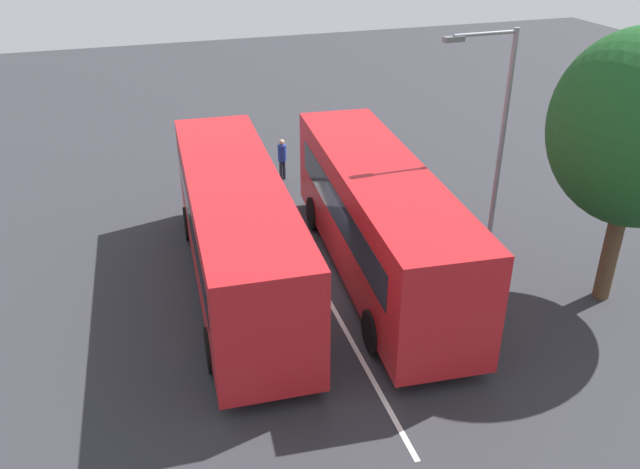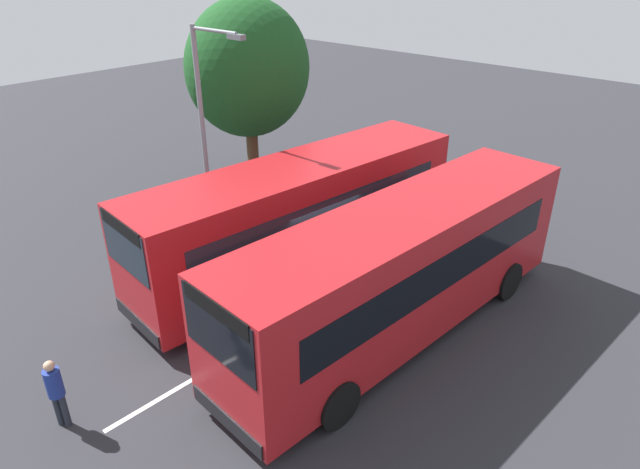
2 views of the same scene
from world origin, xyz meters
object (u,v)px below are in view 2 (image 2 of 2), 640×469
(pedestrian, at_px, (55,388))
(depot_tree, at_px, (248,69))
(street_lamp, at_px, (206,122))
(bus_far_left, at_px, (300,214))
(bus_center_left, at_px, (401,268))

(pedestrian, bearing_deg, depot_tree, -1.31)
(pedestrian, relative_size, street_lamp, 0.24)
(street_lamp, bearing_deg, bus_far_left, 3.71)
(bus_far_left, distance_m, pedestrian, 7.75)
(bus_center_left, distance_m, street_lamp, 7.82)
(bus_center_left, height_order, depot_tree, depot_tree)
(bus_center_left, height_order, pedestrian, bus_center_left)
(bus_far_left, relative_size, bus_center_left, 1.00)
(street_lamp, bearing_deg, depot_tree, 117.32)
(bus_far_left, relative_size, pedestrian, 6.56)
(pedestrian, bearing_deg, bus_far_left, -25.94)
(street_lamp, relative_size, depot_tree, 0.93)
(bus_far_left, height_order, bus_center_left, same)
(bus_center_left, distance_m, pedestrian, 7.85)
(bus_far_left, bearing_deg, pedestrian, 10.65)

